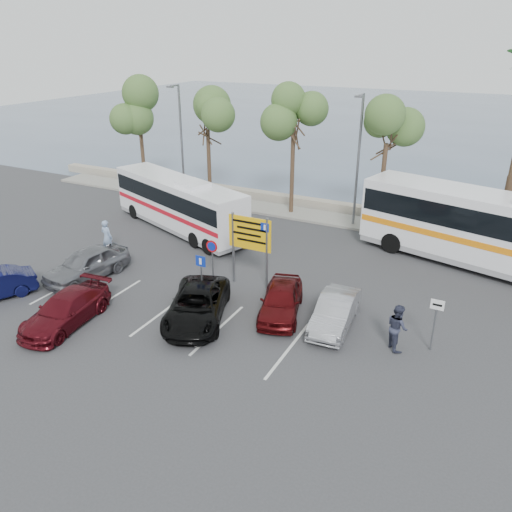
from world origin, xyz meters
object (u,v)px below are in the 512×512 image
at_px(coach_bus_right, 491,234).
at_px(pedestrian_far, 397,327).
at_px(street_lamp_right, 358,155).
at_px(car_red, 281,300).
at_px(suv_black, 197,305).
at_px(street_lamp_left, 181,137).
at_px(car_silver_a, 87,264).
at_px(car_maroon, 66,310).
at_px(direction_sign, 250,239).
at_px(pedestrian_near, 107,237).
at_px(car_silver_b, 335,312).
at_px(coach_bus_left, 179,205).

relative_size(coach_bus_right, pedestrian_far, 7.24).
bearing_deg(street_lamp_right, car_red, -87.65).
relative_size(street_lamp_right, suv_black, 1.62).
distance_m(street_lamp_left, suv_black, 18.09).
bearing_deg(suv_black, coach_bus_right, 24.85).
relative_size(car_silver_a, car_maroon, 1.00).
xyz_separation_m(direction_sign, suv_black, (-0.50, -3.88, -1.74)).
xyz_separation_m(car_silver_a, car_maroon, (2.40, -3.68, -0.11)).
height_order(direction_sign, pedestrian_near, direction_sign).
distance_m(car_silver_b, pedestrian_near, 13.82).
bearing_deg(car_silver_a, pedestrian_near, 121.60).
xyz_separation_m(street_lamp_right, pedestrian_far, (5.54, -12.52, -3.65)).
relative_size(street_lamp_left, car_red, 1.94).
height_order(street_lamp_right, coach_bus_left, street_lamp_right).
distance_m(coach_bus_right, car_silver_b, 10.45).
bearing_deg(car_silver_b, pedestrian_near, 169.06).
distance_m(direction_sign, coach_bus_left, 8.95).
xyz_separation_m(car_silver_a, suv_black, (7.10, -0.87, -0.08)).
bearing_deg(car_silver_a, street_lamp_left, 112.29).
bearing_deg(street_lamp_left, car_silver_a, -75.70).
bearing_deg(car_silver_a, pedestrian_far, 11.09).
xyz_separation_m(street_lamp_left, coach_bus_right, (21.05, -3.02, -2.66)).
distance_m(direction_sign, car_silver_b, 5.48).
distance_m(street_lamp_right, direction_sign, 10.73).
xyz_separation_m(car_silver_b, pedestrian_near, (-13.73, 1.51, 0.32)).
height_order(street_lamp_left, coach_bus_right, street_lamp_left).
bearing_deg(pedestrian_far, street_lamp_right, -14.21).
relative_size(coach_bus_left, suv_black, 2.23).
bearing_deg(pedestrian_far, car_maroon, 71.37).
height_order(street_lamp_right, car_red, street_lamp_right).
height_order(coach_bus_left, car_maroon, coach_bus_left).
height_order(street_lamp_left, suv_black, street_lamp_left).
bearing_deg(direction_sign, car_silver_a, -158.36).
distance_m(street_lamp_right, car_red, 12.80).
bearing_deg(street_lamp_left, car_red, -42.05).
height_order(car_silver_a, car_maroon, car_silver_a).
xyz_separation_m(street_lamp_right, car_red, (0.50, -12.18, -3.90)).
bearing_deg(suv_black, direction_sign, 60.79).
distance_m(car_maroon, car_silver_b, 11.27).
height_order(street_lamp_left, car_red, street_lamp_left).
relative_size(street_lamp_left, car_silver_b, 2.00).
bearing_deg(pedestrian_near, pedestrian_far, 174.92).
bearing_deg(car_silver_a, coach_bus_left, 97.26).
xyz_separation_m(direction_sign, car_red, (2.50, -1.86, -1.73)).
height_order(coach_bus_right, car_silver_b, coach_bus_right).
distance_m(street_lamp_left, car_silver_b, 20.32).
bearing_deg(coach_bus_left, coach_bus_right, 8.11).
bearing_deg(car_silver_b, suv_black, -162.65).
bearing_deg(car_maroon, car_red, 26.21).
bearing_deg(car_red, direction_sign, 126.68).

